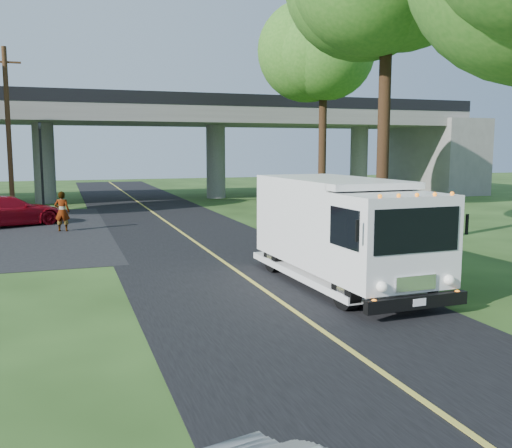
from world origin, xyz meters
name	(u,v)px	position (x,y,z in m)	size (l,w,h in m)	color
ground	(344,347)	(0.00, 0.00, 0.00)	(120.00, 120.00, 0.00)	#243D15
road	(212,254)	(0.00, 10.00, 0.01)	(7.00, 90.00, 0.02)	black
lane_line	(212,254)	(0.00, 10.00, 0.03)	(0.12, 90.00, 0.01)	gold
overpass	(133,136)	(0.00, 32.00, 4.56)	(54.00, 10.00, 7.30)	slate
traffic_signal	(41,157)	(-6.00, 26.00, 3.20)	(0.18, 0.22, 5.20)	black
utility_pole	(9,132)	(-7.50, 24.00, 4.59)	(1.60, 0.26, 9.00)	#472D19
tree_right_far	(328,64)	(9.21, 19.84, 8.30)	(5.77, 5.67, 10.99)	#382314
step_van	(342,228)	(2.20, 4.42, 1.58)	(2.80, 7.03, 2.91)	white
red_sedan	(8,211)	(-7.43, 20.19, 0.74)	(2.07, 5.08, 1.48)	maroon
pedestrian	(62,211)	(-4.98, 17.55, 0.91)	(0.66, 0.44, 1.82)	gray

